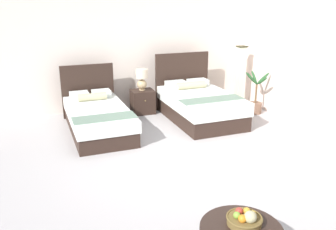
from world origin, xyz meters
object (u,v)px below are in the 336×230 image
(nightstand, at_px, (143,102))
(potted_palm, at_px, (255,102))
(bed_near_window, at_px, (97,117))
(bed_near_corner, at_px, (199,104))
(table_lamp, at_px, (142,78))
(fruit_bowl, at_px, (245,219))
(floor_lamp_corner, at_px, (240,76))

(nightstand, distance_m, potted_palm, 2.56)
(bed_near_window, bearing_deg, bed_near_corner, -0.16)
(bed_near_window, relative_size, bed_near_corner, 1.06)
(table_lamp, height_order, fruit_bowl, table_lamp)
(bed_near_window, bearing_deg, fruit_bowl, -79.00)
(bed_near_window, xyz_separation_m, bed_near_corner, (2.17, -0.01, 0.05))
(bed_near_corner, height_order, floor_lamp_corner, floor_lamp_corner)
(bed_near_corner, bearing_deg, potted_palm, -1.01)
(floor_lamp_corner, bearing_deg, bed_near_window, -169.39)
(nightstand, relative_size, table_lamp, 1.12)
(bed_near_window, distance_m, table_lamp, 1.51)
(floor_lamp_corner, bearing_deg, potted_palm, -87.71)
(floor_lamp_corner, bearing_deg, fruit_bowl, -119.27)
(fruit_bowl, relative_size, potted_palm, 0.36)
(potted_palm, bearing_deg, fruit_bowl, -123.45)
(bed_near_corner, bearing_deg, fruit_bowl, -108.05)
(nightstand, bearing_deg, table_lamp, 90.00)
(bed_near_corner, distance_m, nightstand, 1.33)
(nightstand, height_order, fruit_bowl, fruit_bowl)
(fruit_bowl, height_order, potted_palm, potted_palm)
(nightstand, xyz_separation_m, table_lamp, (-0.00, 0.02, 0.53))
(bed_near_corner, distance_m, table_lamp, 1.42)
(bed_near_window, relative_size, potted_palm, 2.27)
(floor_lamp_corner, bearing_deg, bed_near_corner, -153.79)
(fruit_bowl, bearing_deg, table_lamp, 86.25)
(bed_near_corner, bearing_deg, nightstand, 141.01)
(nightstand, xyz_separation_m, floor_lamp_corner, (2.38, -0.17, 0.45))
(bed_near_window, xyz_separation_m, table_lamp, (1.14, 0.85, 0.52))
(nightstand, bearing_deg, floor_lamp_corner, -4.02)
(floor_lamp_corner, distance_m, potted_palm, 0.83)
(nightstand, height_order, table_lamp, table_lamp)
(floor_lamp_corner, bearing_deg, table_lamp, 175.50)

